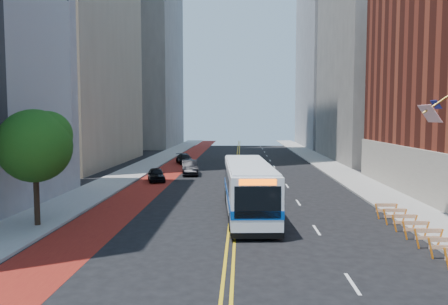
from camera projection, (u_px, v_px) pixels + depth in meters
name	position (u px, v px, depth m)	size (l,w,h in m)	color
ground	(229.00, 265.00, 18.92)	(160.00, 160.00, 0.00)	black
sidewalk_left	(130.00, 173.00, 49.26)	(4.00, 140.00, 0.15)	gray
sidewalk_right	(345.00, 174.00, 48.32)	(4.00, 140.00, 0.15)	gray
bus_lane_paint	(165.00, 174.00, 49.12)	(3.60, 140.00, 0.01)	maroon
center_line_inner	(235.00, 174.00, 48.80)	(0.14, 140.00, 0.01)	gold
center_line_outer	(238.00, 174.00, 48.79)	(0.14, 140.00, 0.01)	gold
lane_dashes	(274.00, 167.00, 56.58)	(0.14, 98.20, 0.01)	silver
midrise_right_near	(394.00, 25.00, 64.21)	(18.00, 26.00, 40.00)	slate
midrise_right_far	(351.00, 19.00, 93.45)	(20.00, 28.00, 55.00)	gray
construction_barriers	(422.00, 231.00, 21.90)	(1.42, 10.91, 1.00)	orange
street_tree	(36.00, 143.00, 24.98)	(4.20, 4.20, 6.70)	black
transit_bus	(248.00, 188.00, 28.40)	(3.51, 12.66, 3.44)	silver
car_a	(156.00, 175.00, 43.55)	(1.59, 3.94, 1.34)	black
car_b	(190.00, 168.00, 48.53)	(1.69, 4.86, 1.60)	black
car_c	(185.00, 159.00, 59.90)	(1.86, 4.58, 1.33)	black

